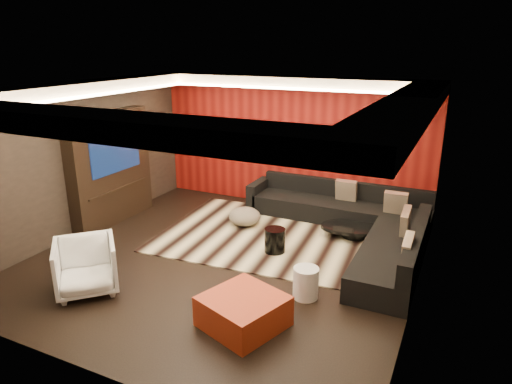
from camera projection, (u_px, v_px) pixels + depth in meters
The scene contains 26 objects.
floor at pixel (224, 260), 7.59m from camera, with size 6.00×6.00×0.02m, color black.
ceiling at pixel (220, 87), 6.71m from camera, with size 6.00×6.00×0.02m, color silver.
wall_back at pixel (291, 143), 9.73m from camera, with size 6.00×0.02×2.80m, color black.
wall_left at pixel (79, 159), 8.37m from camera, with size 0.02×6.00×2.80m, color black.
wall_right at pixel (424, 207), 5.93m from camera, with size 0.02×6.00×2.80m, color black.
red_feature_wall at pixel (291, 143), 9.70m from camera, with size 5.98×0.05×2.78m, color #6B0C0A.
soffit_back at pixel (287, 82), 9.07m from camera, with size 6.00×0.60×0.22m, color silver.
soffit_front at pixel (83, 123), 4.43m from camera, with size 6.00×0.60×0.22m, color silver.
soffit_left at pixel (84, 88), 7.84m from camera, with size 0.60×4.80×0.22m, color silver.
soffit_right at pixel (410, 106), 5.65m from camera, with size 0.60×4.80×0.22m, color silver.
cove_back at pixel (281, 88), 8.80m from camera, with size 4.80×0.08×0.04m, color #FFD899.
cove_front at pixel (109, 127), 4.75m from camera, with size 4.80×0.08×0.04m, color #FFD899.
cove_left at pixel (99, 94), 7.73m from camera, with size 0.08×4.80×0.04m, color #FFD899.
cove_right at pixel (382, 111), 5.82m from camera, with size 0.08×4.80×0.04m, color #FFD899.
tv_surround at pixel (111, 168), 8.92m from camera, with size 0.30×2.00×2.20m, color black.
tv_screen at pixel (115, 151), 8.74m from camera, with size 0.04×1.30×0.80m, color black.
tv_shelf at pixel (119, 189), 8.97m from camera, with size 0.04×1.60×0.04m, color black.
rug at pixel (272, 236), 8.50m from camera, with size 4.00×3.00×0.02m, color beige.
coffee_table at pixel (354, 231), 8.42m from camera, with size 1.23×1.23×0.21m, color black.
drum_stool at pixel (275, 240), 7.78m from camera, with size 0.35×0.35×0.42m, color black.
striped_pouf at pixel (245, 216), 8.94m from camera, with size 0.62×0.62×0.34m, color beige.
white_side_table at pixel (306, 283), 6.40m from camera, with size 0.36×0.36×0.45m, color white.
orange_ottoman at pixel (243, 311), 5.77m from camera, with size 0.91×0.91×0.40m, color maroon.
armchair at pixel (86, 266), 6.53m from camera, with size 0.83×0.85×0.77m, color white.
sectional_sofa at pixel (356, 224), 8.40m from camera, with size 3.65×3.50×0.75m.
throw_pillows at pixel (386, 213), 7.90m from camera, with size 1.78×2.74×0.50m.
Camera 1 is at (3.41, -5.97, 3.43)m, focal length 32.00 mm.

